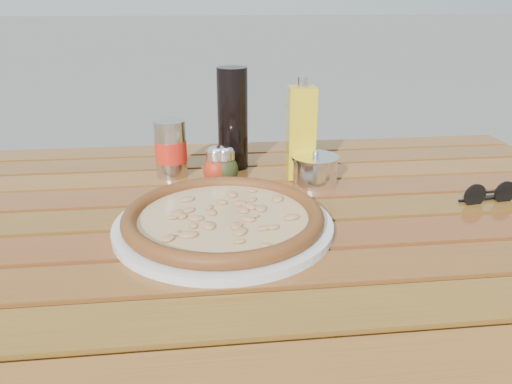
{
  "coord_description": "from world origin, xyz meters",
  "views": [
    {
      "loc": [
        -0.1,
        -0.81,
        1.11
      ],
      "look_at": [
        0.0,
        0.02,
        0.78
      ],
      "focal_mm": 35.0,
      "sensor_mm": 36.0,
      "label": 1
    }
  ],
  "objects": [
    {
      "name": "pizza",
      "position": [
        -0.06,
        -0.06,
        0.77
      ],
      "size": [
        0.35,
        0.35,
        0.03
      ],
      "rotation": [
        0.0,
        0.0,
        -0.07
      ],
      "color": "beige",
      "rests_on": "plate"
    },
    {
      "name": "olive_oil_cruet",
      "position": [
        0.11,
        0.18,
        0.85
      ],
      "size": [
        0.06,
        0.06,
        0.21
      ],
      "rotation": [
        0.0,
        0.0,
        -0.04
      ],
      "color": "gold",
      "rests_on": "table"
    },
    {
      "name": "plate",
      "position": [
        -0.06,
        -0.06,
        0.76
      ],
      "size": [
        0.38,
        0.38,
        0.01
      ],
      "primitive_type": "cylinder",
      "rotation": [
        0.0,
        0.0,
        -0.06
      ],
      "color": "silver",
      "rests_on": "table"
    },
    {
      "name": "table",
      "position": [
        0.0,
        -0.0,
        0.67
      ],
      "size": [
        1.4,
        0.9,
        0.75
      ],
      "color": "#391B0D",
      "rests_on": "ground"
    },
    {
      "name": "oregano_shaker",
      "position": [
        -0.05,
        0.15,
        0.79
      ],
      "size": [
        0.06,
        0.06,
        0.08
      ],
      "rotation": [
        0.0,
        0.0,
        0.17
      ],
      "color": "#323917",
      "rests_on": "table"
    },
    {
      "name": "soda_can",
      "position": [
        -0.16,
        0.21,
        0.81
      ],
      "size": [
        0.08,
        0.08,
        0.12
      ],
      "rotation": [
        0.0,
        0.0,
        -0.28
      ],
      "color": "#BBBABF",
      "rests_on": "table"
    },
    {
      "name": "sunglasses",
      "position": [
        0.43,
        -0.01,
        0.77
      ],
      "size": [
        0.11,
        0.03,
        0.04
      ],
      "rotation": [
        0.0,
        0.0,
        0.11
      ],
      "color": "black",
      "rests_on": "table"
    },
    {
      "name": "parmesan_tin",
      "position": [
        0.13,
        0.13,
        0.78
      ],
      "size": [
        0.11,
        0.11,
        0.07
      ],
      "rotation": [
        0.0,
        0.0,
        -0.12
      ],
      "color": "white",
      "rests_on": "table"
    },
    {
      "name": "pepper_shaker",
      "position": [
        -0.07,
        0.15,
        0.79
      ],
      "size": [
        0.06,
        0.06,
        0.08
      ],
      "rotation": [
        0.0,
        0.0,
        -0.2
      ],
      "color": "red",
      "rests_on": "table"
    },
    {
      "name": "dark_bottle",
      "position": [
        -0.02,
        0.26,
        0.86
      ],
      "size": [
        0.08,
        0.08,
        0.22
      ],
      "primitive_type": "cylinder",
      "rotation": [
        0.0,
        0.0,
        0.3
      ],
      "color": "black",
      "rests_on": "table"
    }
  ]
}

